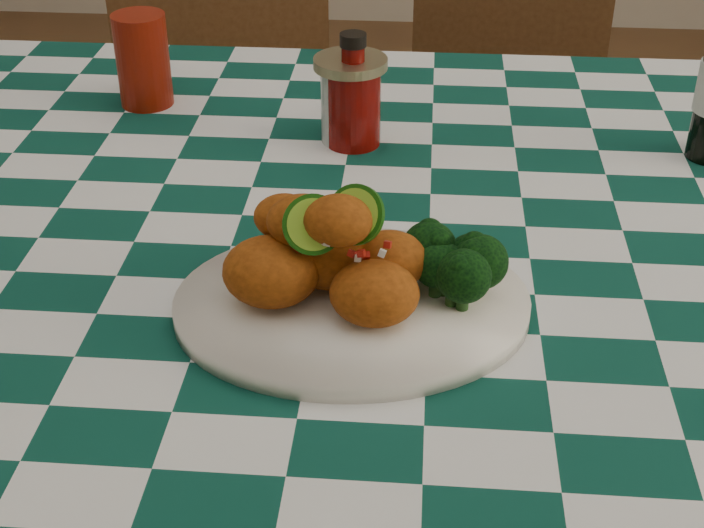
# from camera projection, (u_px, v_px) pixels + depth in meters

# --- Properties ---
(dining_table) EXTENTS (1.66, 1.06, 0.79)m
(dining_table) POSITION_uv_depth(u_px,v_px,m) (338.00, 481.00, 1.27)
(dining_table) COLOR #0A3E31
(dining_table) RESTS_ON ground
(plate) EXTENTS (0.36, 0.29, 0.02)m
(plate) POSITION_uv_depth(u_px,v_px,m) (352.00, 306.00, 0.91)
(plate) COLOR white
(plate) RESTS_ON dining_table
(fried_chicken_pile) EXTENTS (0.17, 0.12, 0.11)m
(fried_chicken_pile) POSITION_uv_depth(u_px,v_px,m) (340.00, 248.00, 0.88)
(fried_chicken_pile) COLOR #A94A10
(fried_chicken_pile) RESTS_ON plate
(broccoli_side) EXTENTS (0.08, 0.08, 0.06)m
(broccoli_side) POSITION_uv_depth(u_px,v_px,m) (457.00, 269.00, 0.89)
(broccoli_side) COLOR black
(broccoli_side) RESTS_ON plate
(red_tumbler) EXTENTS (0.07, 0.07, 0.12)m
(red_tumbler) POSITION_uv_depth(u_px,v_px,m) (143.00, 60.00, 1.30)
(red_tumbler) COLOR maroon
(red_tumbler) RESTS_ON dining_table
(ketchup_bottle) EXTENTS (0.08, 0.08, 0.14)m
(ketchup_bottle) POSITION_uv_depth(u_px,v_px,m) (353.00, 90.00, 1.19)
(ketchup_bottle) COLOR #630804
(ketchup_bottle) RESTS_ON dining_table
(mason_jar) EXTENTS (0.11, 0.11, 0.11)m
(mason_jar) POSITION_uv_depth(u_px,v_px,m) (351.00, 100.00, 1.20)
(mason_jar) COLOR #B2BCBA
(mason_jar) RESTS_ON dining_table
(wooden_chair_left) EXTENTS (0.53, 0.54, 0.91)m
(wooden_chair_left) POSITION_uv_depth(u_px,v_px,m) (241.00, 177.00, 1.86)
(wooden_chair_left) COLOR #472814
(wooden_chair_left) RESTS_ON ground
(wooden_chair_right) EXTENTS (0.42, 0.44, 0.81)m
(wooden_chair_right) POSITION_uv_depth(u_px,v_px,m) (489.00, 203.00, 1.88)
(wooden_chair_right) COLOR #472814
(wooden_chair_right) RESTS_ON ground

